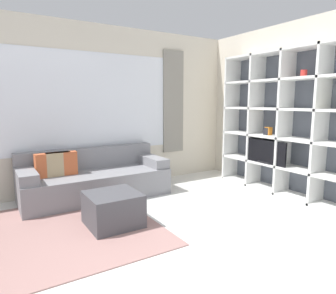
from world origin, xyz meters
TOP-DOWN VIEW (x-y plane):
  - ground_plane at (0.00, 0.00)m, footprint 16.00×16.00m
  - wall_back at (0.00, 3.19)m, footprint 6.82×0.11m
  - wall_right at (2.84, 1.58)m, footprint 0.07×4.35m
  - area_rug at (-0.95, 1.70)m, footprint 2.53×2.11m
  - shelving_unit at (2.65, 1.32)m, footprint 0.39×2.39m
  - couch_main at (-0.01, 2.71)m, footprint 2.17×0.86m
  - ottoman at (-0.16, 1.54)m, footprint 0.59×0.59m

SIDE VIEW (x-z plane):
  - ground_plane at x=0.00m, z-range 0.00..0.00m
  - area_rug at x=-0.95m, z-range 0.00..0.01m
  - ottoman at x=-0.16m, z-range 0.00..0.40m
  - couch_main at x=-0.01m, z-range -0.09..0.65m
  - shelving_unit at x=2.65m, z-range -0.01..2.24m
  - wall_right at x=2.84m, z-range 0.00..2.70m
  - wall_back at x=0.00m, z-range 0.01..2.71m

